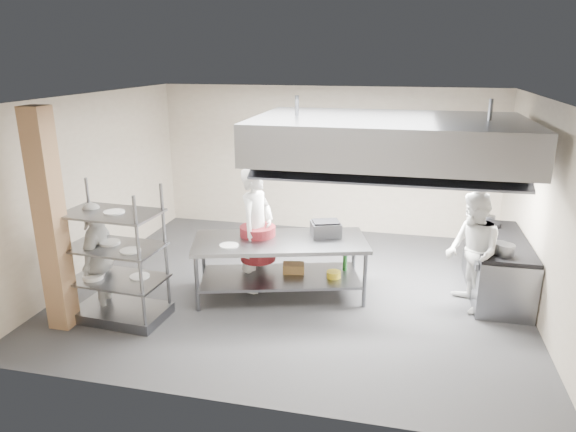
% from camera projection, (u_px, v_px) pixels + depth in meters
% --- Properties ---
extents(floor, '(7.00, 7.00, 0.00)m').
position_uv_depth(floor, '(297.00, 287.00, 8.30)').
color(floor, '#303033').
rests_on(floor, ground).
extents(ceiling, '(7.00, 7.00, 0.00)m').
position_uv_depth(ceiling, '(298.00, 98.00, 7.40)').
color(ceiling, silver).
rests_on(ceiling, wall_back).
extents(wall_back, '(7.00, 0.00, 7.00)m').
position_uv_depth(wall_back, '(327.00, 160.00, 10.64)').
color(wall_back, '#B5A690').
rests_on(wall_back, ground).
extents(wall_left, '(0.00, 6.00, 6.00)m').
position_uv_depth(wall_left, '(93.00, 185.00, 8.59)').
color(wall_left, '#B5A690').
rests_on(wall_left, ground).
extents(wall_right, '(0.00, 6.00, 6.00)m').
position_uv_depth(wall_right, '(544.00, 213.00, 7.11)').
color(wall_right, '#B5A690').
rests_on(wall_right, ground).
extents(column, '(0.30, 0.30, 3.00)m').
position_uv_depth(column, '(51.00, 222.00, 6.70)').
color(column, tan).
rests_on(column, floor).
extents(exhaust_hood, '(4.00, 2.50, 0.60)m').
position_uv_depth(exhaust_hood, '(388.00, 138.00, 7.68)').
color(exhaust_hood, gray).
rests_on(exhaust_hood, ceiling).
extents(hood_strip_a, '(1.60, 0.12, 0.04)m').
position_uv_depth(hood_strip_a, '(328.00, 157.00, 7.96)').
color(hood_strip_a, white).
rests_on(hood_strip_a, exhaust_hood).
extents(hood_strip_b, '(1.60, 0.12, 0.04)m').
position_uv_depth(hood_strip_b, '(449.00, 162.00, 7.58)').
color(hood_strip_b, white).
rests_on(hood_strip_b, exhaust_hood).
extents(wall_shelf, '(1.50, 0.28, 0.04)m').
position_uv_depth(wall_shelf, '(416.00, 166.00, 10.11)').
color(wall_shelf, gray).
rests_on(wall_shelf, wall_back).
extents(island, '(2.81, 1.76, 0.91)m').
position_uv_depth(island, '(280.00, 268.00, 7.91)').
color(island, gray).
rests_on(island, floor).
extents(island_worktop, '(2.81, 1.76, 0.06)m').
position_uv_depth(island_worktop, '(280.00, 242.00, 7.78)').
color(island_worktop, gray).
rests_on(island_worktop, island).
extents(island_undershelf, '(2.58, 1.60, 0.04)m').
position_uv_depth(island_undershelf, '(280.00, 277.00, 7.95)').
color(island_undershelf, slate).
rests_on(island_undershelf, island).
extents(pass_rack, '(1.34, 0.84, 1.93)m').
position_uv_depth(pass_rack, '(115.00, 254.00, 7.06)').
color(pass_rack, gray).
rests_on(pass_rack, floor).
extents(cooking_range, '(0.80, 2.00, 0.84)m').
position_uv_depth(cooking_range, '(497.00, 268.00, 7.99)').
color(cooking_range, gray).
rests_on(cooking_range, floor).
extents(range_top, '(0.78, 1.96, 0.06)m').
position_uv_depth(range_top, '(500.00, 241.00, 7.85)').
color(range_top, black).
rests_on(range_top, cooking_range).
extents(chef_head, '(0.64, 0.82, 1.97)m').
position_uv_depth(chef_head, '(257.00, 230.00, 7.99)').
color(chef_head, white).
rests_on(chef_head, floor).
extents(chef_line, '(0.87, 1.00, 1.76)m').
position_uv_depth(chef_line, '(472.00, 252.00, 7.36)').
color(chef_line, silver).
rests_on(chef_line, floor).
extents(chef_plating, '(0.60, 1.03, 1.66)m').
position_uv_depth(chef_plating, '(98.00, 258.00, 7.29)').
color(chef_plating, white).
rests_on(chef_plating, floor).
extents(griddle, '(0.54, 0.48, 0.22)m').
position_uv_depth(griddle, '(326.00, 229.00, 7.92)').
color(griddle, slate).
rests_on(griddle, island_worktop).
extents(wicker_basket, '(0.37, 0.29, 0.15)m').
position_uv_depth(wicker_basket, '(294.00, 268.00, 8.05)').
color(wicker_basket, '#9C6B3E').
rests_on(wicker_basket, island_undershelf).
extents(stockpot, '(0.23, 0.23, 0.16)m').
position_uv_depth(stockpot, '(499.00, 248.00, 7.27)').
color(stockpot, slate).
rests_on(stockpot, range_top).
extents(plate_stack, '(0.28, 0.28, 0.05)m').
position_uv_depth(plate_stack, '(118.00, 277.00, 7.16)').
color(plate_stack, white).
rests_on(plate_stack, pass_rack).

